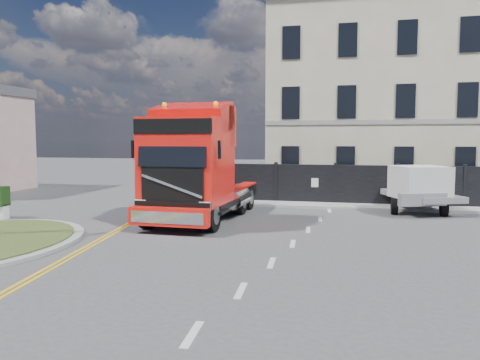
# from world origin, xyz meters

# --- Properties ---
(ground) EXTENTS (120.00, 120.00, 0.00)m
(ground) POSITION_xyz_m (0.00, 0.00, 0.00)
(ground) COLOR #424244
(ground) RESTS_ON ground
(hoarding_fence) EXTENTS (18.80, 0.25, 2.00)m
(hoarding_fence) POSITION_xyz_m (6.55, 9.00, 1.00)
(hoarding_fence) COLOR black
(hoarding_fence) RESTS_ON ground
(georgian_building) EXTENTS (12.30, 10.30, 12.80)m
(georgian_building) POSITION_xyz_m (6.00, 16.50, 5.77)
(georgian_building) COLOR beige
(georgian_building) RESTS_ON ground
(pavement_far) EXTENTS (20.00, 1.60, 0.12)m
(pavement_far) POSITION_xyz_m (6.00, 8.10, 0.06)
(pavement_far) COLOR gray
(pavement_far) RESTS_ON ground
(truck) EXTENTS (3.06, 7.72, 4.58)m
(truck) POSITION_xyz_m (-1.27, 2.58, 2.05)
(truck) COLOR black
(truck) RESTS_ON ground
(flatbed_pickup) EXTENTS (3.78, 5.61, 2.13)m
(flatbed_pickup) POSITION_xyz_m (7.63, 7.02, 1.15)
(flatbed_pickup) COLOR slate
(flatbed_pickup) RESTS_ON ground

